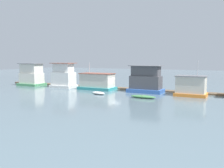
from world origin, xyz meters
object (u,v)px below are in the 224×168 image
object	(u,v)px
houseboat_green	(31,75)
dinghy_green	(143,97)
houseboat_orange	(191,86)
dinghy_white	(98,93)
houseboat_white	(63,76)
houseboat_blue	(146,81)
houseboat_teal	(97,82)

from	to	relation	value
houseboat_green	dinghy_green	world-z (taller)	houseboat_green
houseboat_orange	dinghy_white	size ratio (longest dim) A/B	1.90
houseboat_white	houseboat_blue	world-z (taller)	houseboat_white
houseboat_white	houseboat_green	bearing A→B (deg)	-178.26
dinghy_white	dinghy_green	size ratio (longest dim) A/B	0.75
houseboat_teal	dinghy_green	bearing A→B (deg)	-27.48
houseboat_orange	dinghy_white	xyz separation A→B (m)	(-14.92, -5.28, -1.45)
dinghy_white	dinghy_green	bearing A→B (deg)	-3.75
houseboat_white	dinghy_white	world-z (taller)	houseboat_white
houseboat_teal	houseboat_blue	bearing A→B (deg)	1.39
houseboat_blue	dinghy_green	size ratio (longest dim) A/B	1.54
houseboat_white	dinghy_green	bearing A→B (deg)	-16.85
houseboat_green	houseboat_orange	world-z (taller)	houseboat_orange
houseboat_green	houseboat_white	bearing A→B (deg)	1.74
houseboat_white	dinghy_green	size ratio (longest dim) A/B	1.27
houseboat_green	houseboat_white	world-z (taller)	houseboat_white
houseboat_white	houseboat_teal	size ratio (longest dim) A/B	0.73
houseboat_white	houseboat_orange	world-z (taller)	houseboat_orange
dinghy_white	houseboat_white	bearing A→B (deg)	154.86
dinghy_white	houseboat_orange	bearing A→B (deg)	19.49
houseboat_green	houseboat_blue	size ratio (longest dim) A/B	0.89
dinghy_green	houseboat_teal	bearing A→B (deg)	152.52
houseboat_green	dinghy_white	world-z (taller)	houseboat_green
houseboat_teal	houseboat_orange	xyz separation A→B (m)	(18.64, -0.54, 0.08)
houseboat_teal	houseboat_orange	world-z (taller)	houseboat_orange
houseboat_white	dinghy_green	xyz separation A→B (m)	(20.78, -6.29, -2.15)
houseboat_green	houseboat_white	distance (m)	9.16
dinghy_white	dinghy_green	distance (m)	8.58
houseboat_orange	dinghy_green	bearing A→B (deg)	-137.42
houseboat_teal	houseboat_blue	world-z (taller)	houseboat_teal
houseboat_white	dinghy_green	distance (m)	21.82
houseboat_green	houseboat_orange	size ratio (longest dim) A/B	0.96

